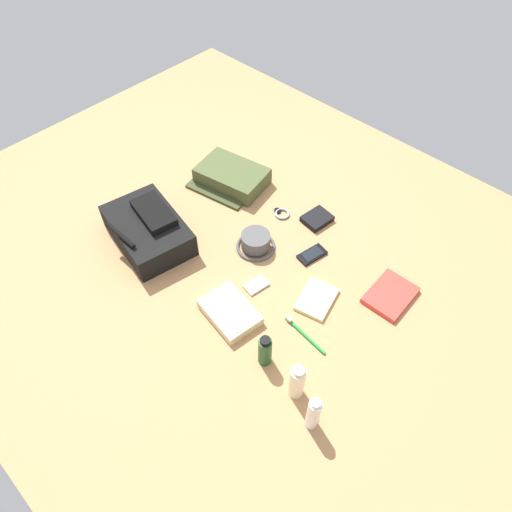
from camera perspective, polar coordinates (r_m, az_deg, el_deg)
The scene contains 15 objects.
ground_plane at distance 1.76m, azimuth 0.00°, elevation -1.07°, with size 2.64×2.02×0.02m, color #AC7A4D.
backpack at distance 1.83m, azimuth -12.98°, elevation 3.18°, with size 0.39×0.30×0.13m.
toiletry_pouch at distance 2.03m, azimuth -3.03°, elevation 9.60°, with size 0.32×0.28×0.08m.
bucket_hat at distance 1.78m, azimuth -0.03°, elevation 1.69°, with size 0.15×0.15×0.07m.
toothpaste_tube at distance 1.39m, azimuth 7.00°, elevation -18.54°, with size 0.04×0.04×0.16m.
lotion_bottle at distance 1.43m, azimuth 5.03°, elevation -15.02°, with size 0.05×0.05×0.15m.
shampoo_bottle at distance 1.48m, azimuth 1.11°, elevation -11.46°, with size 0.04×0.04×0.13m.
paperback_novel at distance 1.72m, azimuth 16.06°, elevation -4.61°, with size 0.14×0.18×0.02m.
cell_phone at distance 1.78m, azimuth 6.84°, elevation 0.17°, with size 0.08×0.12×0.01m.
media_player at distance 1.68m, azimuth 0.05°, elevation -3.58°, with size 0.06×0.09×0.01m.
wristwatch at distance 1.92m, azimuth 3.14°, elevation 5.22°, with size 0.07×0.06×0.01m.
toothbrush at distance 1.58m, azimuth 5.73°, elevation -9.31°, with size 0.18×0.03×0.02m.
wallet at distance 1.90m, azimuth 7.45°, elevation 4.53°, with size 0.09×0.11×0.02m, color black.
notepad at distance 1.66m, azimuth 7.40°, elevation -5.22°, with size 0.11×0.15×0.02m, color beige.
folded_towel at distance 1.61m, azimuth -3.21°, elevation -6.82°, with size 0.20×0.14×0.04m, color beige.
Camera 1 is at (-0.75, 0.79, 1.37)m, focal length 32.81 mm.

